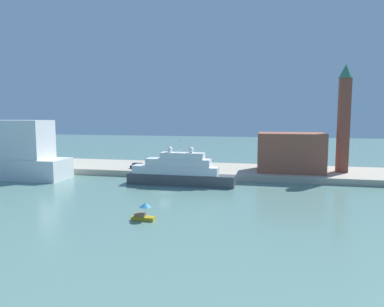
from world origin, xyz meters
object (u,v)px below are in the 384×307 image
object	(u,v)px
bell_tower	(344,115)
person_figure	(155,165)
mooring_bollard	(216,172)
harbor_building	(291,152)
small_motorboat	(144,213)
large_yacht	(179,172)
parked_car	(138,166)

from	to	relation	value
bell_tower	person_figure	distance (m)	51.84
mooring_bollard	bell_tower	bearing A→B (deg)	15.75
harbor_building	mooring_bollard	xyz separation A→B (m)	(-18.72, -7.22, -4.70)
person_figure	harbor_building	bearing A→B (deg)	1.84
harbor_building	small_motorboat	bearing A→B (deg)	-118.39
small_motorboat	bell_tower	xyz separation A→B (m)	(36.97, 46.20, 15.09)
large_yacht	harbor_building	bearing A→B (deg)	32.56
small_motorboat	bell_tower	distance (m)	61.07
large_yacht	harbor_building	world-z (taller)	harbor_building
bell_tower	parked_car	xyz separation A→B (m)	(-53.80, -6.03, -14.07)
mooring_bollard	small_motorboat	bearing A→B (deg)	-98.13
small_motorboat	bell_tower	size ratio (longest dim) A/B	0.13
large_yacht	harbor_building	distance (m)	30.93
large_yacht	bell_tower	distance (m)	44.88
large_yacht	bell_tower	bearing A→B (deg)	25.17
bell_tower	person_figure	size ratio (longest dim) A/B	16.23
harbor_building	large_yacht	bearing A→B (deg)	-147.44
harbor_building	mooring_bollard	bearing A→B (deg)	-158.91
large_yacht	parked_car	xyz separation A→B (m)	(-14.99, 12.21, -0.82)
parked_car	mooring_bollard	size ratio (longest dim) A/B	6.22
harbor_building	bell_tower	bearing A→B (deg)	7.50
small_motorboat	harbor_building	size ratio (longest dim) A/B	0.21
small_motorboat	parked_car	world-z (taller)	parked_car
parked_car	person_figure	xyz separation A→B (m)	(3.95, 3.14, 0.14)
small_motorboat	person_figure	xyz separation A→B (m)	(-12.88, 43.32, 1.17)
large_yacht	bell_tower	world-z (taller)	bell_tower
person_figure	mooring_bollard	xyz separation A→B (m)	(18.21, -6.03, -0.44)
person_figure	mooring_bollard	size ratio (longest dim) A/B	2.44
small_motorboat	mooring_bollard	bearing A→B (deg)	81.87
large_yacht	harbor_building	size ratio (longest dim) A/B	1.52
parked_car	person_figure	size ratio (longest dim) A/B	2.54
large_yacht	person_figure	size ratio (longest dim) A/B	14.94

